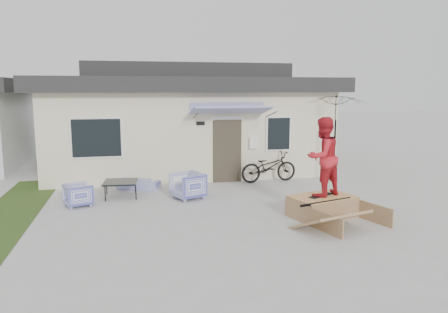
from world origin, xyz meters
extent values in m
plane|color=#B1B1AE|center=(0.00, 0.00, 0.00)|extent=(90.00, 90.00, 0.00)
cube|color=#294118|center=(-5.20, 2.00, 0.00)|extent=(1.40, 8.00, 0.01)
cube|color=beige|center=(0.00, 8.00, 1.50)|extent=(10.00, 7.00, 3.00)
cube|color=black|center=(0.00, 8.00, 3.25)|extent=(10.80, 7.80, 0.50)
cube|color=black|center=(0.00, 8.00, 3.80)|extent=(7.50, 4.50, 0.60)
cube|color=#3B3326|center=(1.00, 4.46, 1.05)|extent=(0.95, 0.08, 2.10)
cube|color=white|center=(-3.20, 4.47, 1.60)|extent=(1.60, 0.06, 1.30)
cube|color=white|center=(2.80, 4.47, 1.60)|extent=(0.90, 0.06, 1.20)
cube|color=#3B41A7|center=(1.00, 3.95, 2.45)|extent=(2.50, 1.09, 0.29)
imported|color=#3B41A7|center=(-1.96, 4.01, 0.25)|extent=(1.35, 0.87, 0.51)
imported|color=#3B41A7|center=(-3.58, 2.34, 0.34)|extent=(0.81, 0.84, 0.68)
imported|color=#3B41A7|center=(-0.61, 2.50, 0.41)|extent=(1.01, 1.04, 0.83)
cube|color=black|center=(-2.49, 3.11, 0.23)|extent=(1.03, 1.03, 0.47)
imported|color=black|center=(2.36, 4.15, 0.63)|extent=(2.03, 0.89, 1.26)
cylinder|color=black|center=(4.47, 3.60, 1.05)|extent=(0.05, 0.05, 2.10)
imported|color=black|center=(4.47, 3.60, 1.75)|extent=(2.06, 1.94, 0.90)
cube|color=black|center=(2.38, 0.10, 0.53)|extent=(0.80, 0.55, 0.05)
imported|color=red|center=(2.38, 0.10, 1.51)|extent=(1.15, 1.03, 1.93)
camera|label=1|loc=(-2.17, -9.40, 3.11)|focal=34.36mm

